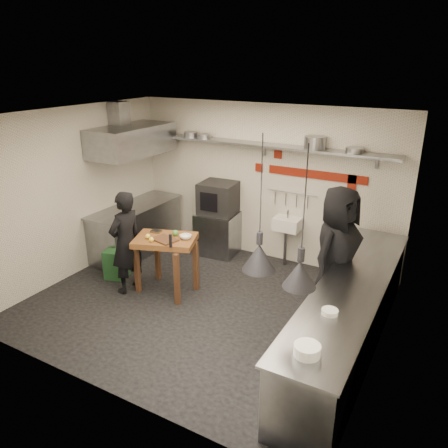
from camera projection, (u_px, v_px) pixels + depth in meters
The scene contains 47 objects.
floor at pixel (204, 305), 6.61m from camera, with size 5.00×5.00×0.00m, color black.
ceiling at pixel (200, 116), 5.62m from camera, with size 5.00×5.00×0.00m, color beige.
wall_back at pixel (264, 183), 7.83m from camera, with size 5.00×0.04×2.80m, color beige.
wall_front at pixel (92, 280), 4.41m from camera, with size 5.00×0.04×2.80m, color beige.
wall_left at pixel (75, 193), 7.26m from camera, with size 0.04×4.20×2.80m, color beige.
wall_right at pixel (388, 255), 4.97m from camera, with size 0.04×4.20×2.80m, color beige.
red_band_horiz at pixel (316, 175), 7.28m from camera, with size 1.70×0.02×0.14m, color maroon.
red_band_vert at pixel (349, 208), 7.17m from camera, with size 0.14×0.02×1.10m, color maroon.
red_tile_a at pixel (278, 154), 7.50m from camera, with size 0.14×0.02×0.14m, color maroon.
red_tile_b at pixel (259, 167), 7.76m from camera, with size 0.14×0.02×0.14m, color maroon.
back_shelf at pixel (261, 145), 7.43m from camera, with size 4.60×0.34×0.04m, color slate.
shelf_bracket_left at pixel (175, 140), 8.46m from camera, with size 0.04×0.06×0.24m, color slate.
shelf_bracket_mid at pixel (265, 149), 7.59m from camera, with size 0.04×0.06×0.24m, color slate.
shelf_bracket_right at pixel (377, 161), 6.71m from camera, with size 0.04×0.06×0.24m, color slate.
pan_far_left at pixel (191, 134), 8.06m from camera, with size 0.25×0.25×0.09m, color slate.
pan_mid_left at pixel (204, 136), 7.93m from camera, with size 0.25×0.25×0.07m, color slate.
stock_pot at pixel (315, 143), 6.96m from camera, with size 0.34×0.34×0.20m, color slate.
pan_right at pixel (354, 150), 6.69m from camera, with size 0.27×0.27×0.08m, color slate.
oven_stand at pixel (218, 233), 8.27m from camera, with size 0.73×0.66×0.80m, color slate.
combi_oven at pixel (218, 198), 8.05m from camera, with size 0.65×0.60×0.58m, color black.
oven_door at pixel (210, 201), 7.84m from camera, with size 0.48×0.03×0.46m, color maroon.
oven_glass at pixel (209, 202), 7.80m from camera, with size 0.33×0.01×0.34m, color black.
hand_sink at pixel (287, 224), 7.65m from camera, with size 0.46×0.34×0.22m, color silver.
sink_tap at pixel (288, 214), 7.59m from camera, with size 0.03×0.03×0.14m, color slate.
sink_drain at pixel (285, 248), 7.77m from camera, with size 0.06×0.06×0.66m, color slate.
utensil_rail at pixel (292, 192), 7.57m from camera, with size 0.02×0.02×0.90m, color slate.
counter_right at pixel (349, 318), 5.47m from camera, with size 0.70×3.80×0.90m, color slate.
counter_right_top at pixel (353, 285), 5.30m from camera, with size 0.76×3.90×0.03m, color slate.
plate_stack at pixel (307, 350), 4.00m from camera, with size 0.25×0.25×0.11m, color silver.
small_bowl_right at pixel (330, 312), 4.67m from camera, with size 0.18×0.18×0.05m, color silver.
counter_left at pixel (136, 230), 8.30m from camera, with size 0.70×1.90×0.90m, color slate.
counter_left_top at pixel (135, 206), 8.13m from camera, with size 0.76×2.00×0.03m, color slate.
extractor_hood at pixel (132, 140), 7.67m from camera, with size 0.78×1.60×0.50m, color slate.
hood_duct at pixel (119, 116), 7.64m from camera, with size 0.28×0.28×0.50m, color slate.
green_bin at pixel (116, 263), 7.38m from camera, with size 0.34×0.34×0.50m, color #1F5028.
prep_table at pixel (166, 265), 6.86m from camera, with size 0.92×0.64×0.92m, color brown, non-canonical shape.
cutting_board at pixel (165, 239), 6.59m from camera, with size 0.37×0.26×0.03m, color #4C2E1C.
pepper_mill at pixel (171, 241), 6.32m from camera, with size 0.05×0.05×0.20m, color black.
lemon_a at pixel (148, 236), 6.64m from camera, with size 0.08×0.08×0.08m, color yellow.
lemon_b at pixel (151, 239), 6.53m from camera, with size 0.07×0.07×0.07m, color yellow.
veg_ball at pixel (175, 233), 6.74m from camera, with size 0.09×0.09×0.09m, color #418832.
steel_tray at pixel (156, 231), 6.90m from camera, with size 0.16×0.11×0.03m, color slate.
bowl at pixel (186, 237), 6.65m from camera, with size 0.19×0.19×0.06m, color silver.
heat_lamp_near at pixel (261, 205), 4.61m from camera, with size 0.37×0.37×1.52m, color black, non-canonical shape.
heat_lamp_far at pixel (304, 219), 4.06m from camera, with size 0.33×0.33×1.42m, color black, non-canonical shape.
chef_left at pixel (126, 243), 6.76m from camera, with size 0.60×0.39×1.65m, color black.
chef_right at pixel (336, 255), 5.99m from camera, with size 0.95×0.62×1.94m, color black.
Camera 1 is at (3.09, -4.86, 3.49)m, focal length 35.00 mm.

